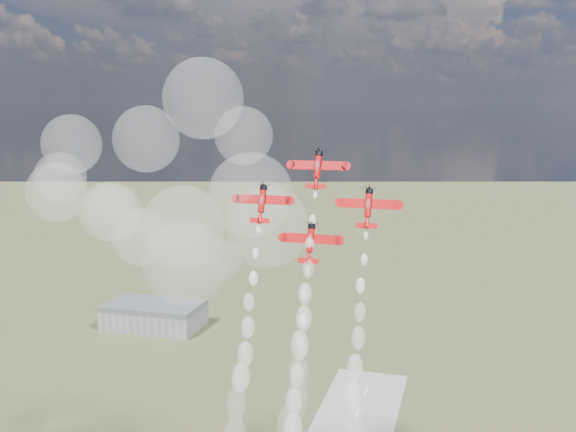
% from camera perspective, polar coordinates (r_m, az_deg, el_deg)
% --- Properties ---
extents(hangar, '(50.00, 28.00, 13.00)m').
position_cam_1_polar(hangar, '(363.92, -11.29, -8.22)').
color(hangar, gray).
rests_on(hangar, ground).
extents(plane_lead, '(12.86, 6.08, 8.69)m').
position_cam_1_polar(plane_lead, '(152.11, 2.51, 4.03)').
color(plane_lead, red).
rests_on(plane_lead, ground).
extents(plane_left, '(12.86, 6.08, 8.69)m').
position_cam_1_polar(plane_left, '(153.02, -2.23, 1.12)').
color(plane_left, red).
rests_on(plane_left, ground).
extents(plane_right, '(12.86, 6.08, 8.69)m').
position_cam_1_polar(plane_right, '(147.56, 6.80, 0.74)').
color(plane_right, red).
rests_on(plane_right, ground).
extents(plane_slot, '(12.86, 6.08, 8.69)m').
position_cam_1_polar(plane_slot, '(147.99, 1.88, -2.24)').
color(plane_slot, red).
rests_on(plane_slot, ground).
extents(smoke_trail_lead, '(5.76, 22.92, 48.51)m').
position_cam_1_polar(smoke_trail_lead, '(145.28, 0.77, -13.34)').
color(smoke_trail_lead, white).
rests_on(smoke_trail_lead, plane_lead).
extents(smoke_trail_left, '(5.48, 23.18, 48.55)m').
position_cam_1_polar(smoke_trail_left, '(148.96, -4.38, -16.04)').
color(smoke_trail_left, white).
rests_on(smoke_trail_left, plane_left).
extents(smoke_trail_right, '(5.18, 22.84, 48.56)m').
position_cam_1_polar(smoke_trail_right, '(143.14, 5.39, -17.16)').
color(smoke_trail_right, white).
rests_on(smoke_trail_right, plane_right).
extents(drifted_smoke_cloud, '(69.64, 38.95, 61.91)m').
position_cam_1_polar(drifted_smoke_cloud, '(170.54, -8.86, 1.54)').
color(drifted_smoke_cloud, white).
rests_on(drifted_smoke_cloud, ground).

